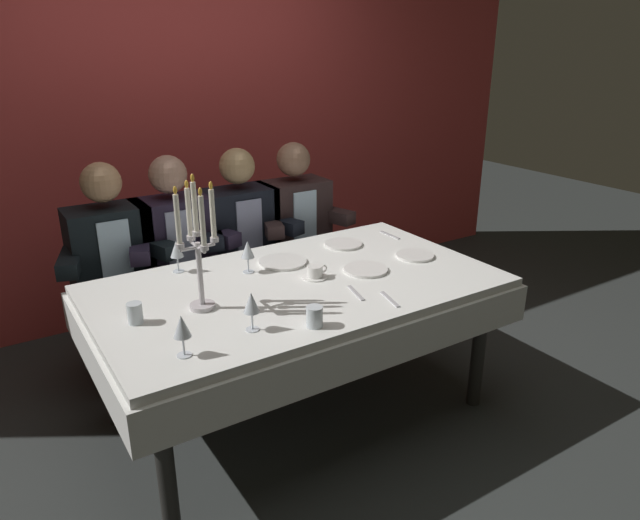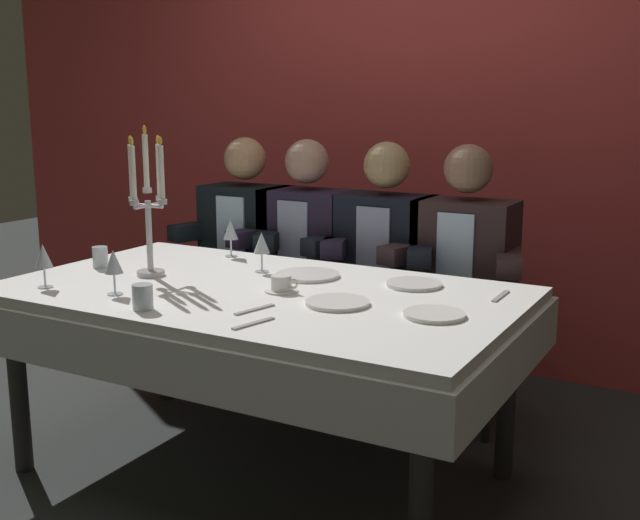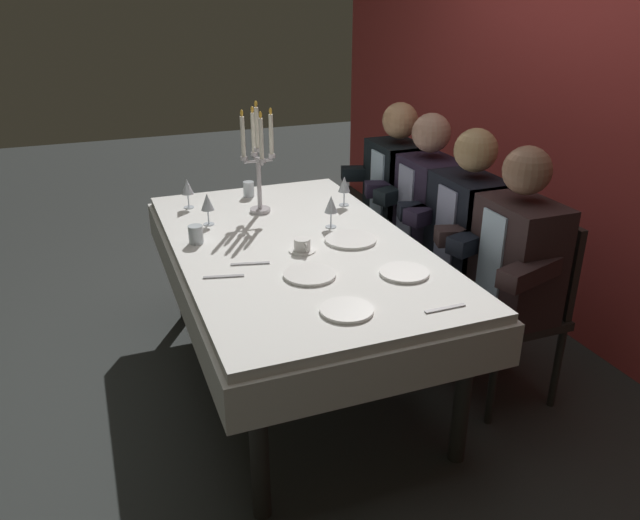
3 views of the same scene
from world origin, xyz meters
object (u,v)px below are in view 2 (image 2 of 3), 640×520
at_px(dining_table, 259,319).
at_px(water_tumbler_1, 143,297).
at_px(wine_glass_2, 43,257).
at_px(seated_diner_1, 308,244).
at_px(seated_diner_0, 247,238).
at_px(dinner_plate_2, 337,302).
at_px(seated_diner_2, 386,252).
at_px(coffee_cup_0, 282,284).
at_px(dinner_plate_3, 434,314).
at_px(dinner_plate_0, 414,284).
at_px(seated_diner_3, 465,260).
at_px(wine_glass_0, 114,263).
at_px(candelabra, 148,206).
at_px(wine_glass_3, 231,231).
at_px(water_tumbler_0, 100,257).
at_px(dinner_plate_1, 308,275).
at_px(wine_glass_1, 262,244).

relative_size(dining_table, water_tumbler_1, 22.46).
distance_m(wine_glass_2, seated_diner_1, 1.33).
bearing_deg(seated_diner_0, seated_diner_1, 0.00).
relative_size(dinner_plate_2, seated_diner_1, 0.18).
bearing_deg(seated_diner_2, coffee_cup_0, -90.83).
distance_m(dinner_plate_3, seated_diner_0, 1.65).
relative_size(dinner_plate_0, seated_diner_3, 0.17).
height_order(dinner_plate_0, dinner_plate_3, same).
height_order(dinner_plate_3, seated_diner_2, seated_diner_2).
bearing_deg(coffee_cup_0, dinner_plate_3, -4.00).
relative_size(wine_glass_0, water_tumbler_1, 1.90).
distance_m(candelabra, seated_diner_3, 1.38).
distance_m(wine_glass_3, water_tumbler_0, 0.57).
xyz_separation_m(wine_glass_2, water_tumbler_1, (0.53, -0.06, -0.07)).
bearing_deg(dinner_plate_2, seated_diner_0, 137.16).
bearing_deg(dining_table, dinner_plate_1, 76.02).
bearing_deg(wine_glass_3, candelabra, -97.16).
bearing_deg(coffee_cup_0, dinner_plate_0, 39.22).
distance_m(dinner_plate_0, seated_diner_0, 1.28).
bearing_deg(wine_glass_1, coffee_cup_0, -44.18).
distance_m(dinner_plate_2, seated_diner_1, 1.16).
relative_size(water_tumbler_1, seated_diner_2, 0.07).
xyz_separation_m(seated_diner_0, seated_diner_2, (0.77, 0.00, 0.00)).
bearing_deg(dinner_plate_0, coffee_cup_0, -140.78).
bearing_deg(dinner_plate_1, seated_diner_2, 85.47).
relative_size(dinner_plate_2, seated_diner_0, 0.18).
relative_size(water_tumbler_0, seated_diner_3, 0.07).
bearing_deg(dinner_plate_2, seated_diner_1, 125.08).
distance_m(dinner_plate_3, seated_diner_2, 1.10).
distance_m(wine_glass_2, seated_diner_0, 1.27).
height_order(water_tumbler_0, seated_diner_3, seated_diner_3).
bearing_deg(dinner_plate_2, seated_diner_2, 104.77).
distance_m(seated_diner_0, seated_diner_2, 0.77).
bearing_deg(water_tumbler_1, wine_glass_1, 87.29).
height_order(dinner_plate_3, wine_glass_3, wine_glass_3).
bearing_deg(dining_table, candelabra, -176.51).
distance_m(dinner_plate_2, seated_diner_0, 1.39).
distance_m(dinner_plate_0, dinner_plate_1, 0.43).
bearing_deg(water_tumbler_0, wine_glass_0, -39.67).
height_order(seated_diner_0, seated_diner_3, same).
xyz_separation_m(dining_table, dinner_plate_2, (0.36, -0.06, 0.13)).
height_order(dining_table, seated_diner_1, seated_diner_1).
height_order(water_tumbler_0, seated_diner_0, seated_diner_0).
relative_size(dining_table, seated_diner_2, 1.56).
relative_size(wine_glass_3, water_tumbler_1, 1.90).
height_order(wine_glass_0, seated_diner_3, seated_diner_3).
relative_size(wine_glass_0, wine_glass_2, 1.00).
bearing_deg(dinner_plate_2, wine_glass_3, 148.15).
xyz_separation_m(wine_glass_3, seated_diner_1, (0.13, 0.45, -0.12)).
bearing_deg(dining_table, dinner_plate_0, 33.16).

